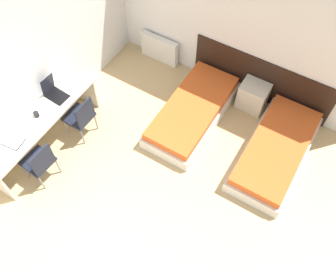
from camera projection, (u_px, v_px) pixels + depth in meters
wall_back at (229, 23)px, 6.02m from camera, size 5.16×0.05×2.70m
wall_left at (41, 55)px, 5.63m from camera, size 0.05×5.17×2.70m
headboard_panel at (260, 80)px, 6.53m from camera, size 2.55×0.03×0.91m
bed_near_window at (193, 112)px, 6.49m from camera, size 0.91×1.99×0.38m
bed_near_door at (275, 151)px, 6.05m from camera, size 0.91×1.99×0.38m
nightstand at (253, 96)px, 6.59m from camera, size 0.48×0.39×0.53m
radiator at (159, 49)px, 7.23m from camera, size 0.77×0.12×0.54m
desk at (41, 124)px, 5.86m from camera, size 0.54×2.16×0.74m
chair_near_laptop at (81, 116)px, 6.06m from camera, size 0.43×0.43×0.87m
chair_near_notebook at (39, 161)px, 5.60m from camera, size 0.45×0.45×0.87m
laptop at (54, 92)px, 5.93m from camera, size 0.37×0.27×0.36m
open_notebook at (12, 141)px, 5.49m from camera, size 0.36×0.27×0.02m
mug at (36, 114)px, 5.72m from camera, size 0.08×0.08×0.09m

